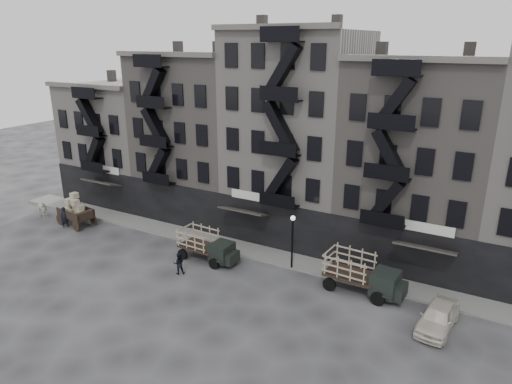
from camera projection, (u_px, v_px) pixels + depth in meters
The scene contains 14 objects.
ground at pixel (239, 274), 33.40m from camera, with size 140.00×140.00×0.00m, color #38383A.
sidewalk at pixel (264, 253), 36.48m from camera, with size 55.00×2.50×0.15m, color slate.
building_west at pixel (127, 141), 48.88m from camera, with size 10.00×11.35×13.20m.
building_midwest at pixel (202, 136), 43.78m from camera, with size 10.00×11.35×16.20m.
building_center at pixel (298, 136), 38.84m from camera, with size 10.00×11.35×18.20m.
building_mideast at pixel (418, 162), 34.53m from camera, with size 10.00×11.35×16.20m.
lamp_post at pixel (292, 235), 33.28m from camera, with size 0.36×0.36×4.28m.
horse at pixel (41, 209), 43.87m from camera, with size 0.91×2.01×1.70m, color silver.
wagon at pixel (74, 207), 41.79m from camera, with size 3.80×2.38×3.03m.
stake_truck_west at pixel (207, 243), 35.17m from camera, with size 4.96×2.24×2.44m.
stake_truck_east at pixel (362, 271), 30.59m from camera, with size 5.51×2.55×2.70m.
car_east at pixel (438, 317), 26.93m from camera, with size 1.78×4.44×1.51m, color silver.
pedestrian_west at pixel (65, 217), 41.42m from camera, with size 0.72×0.47×1.96m, color black.
pedestrian_mid at pixel (179, 263), 33.23m from camera, with size 0.81×0.63×1.67m, color black.
Camera 1 is at (15.58, -25.39, 16.31)m, focal length 32.00 mm.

